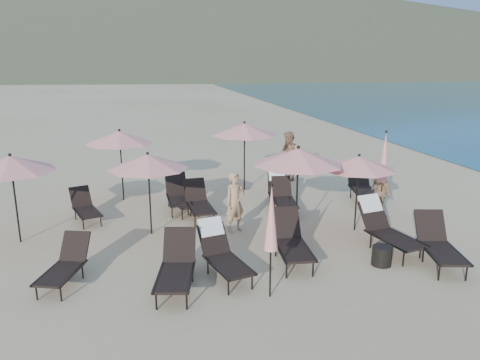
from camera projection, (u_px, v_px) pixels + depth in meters
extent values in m
plane|color=#D6BA8C|center=(304.00, 264.00, 10.49)|extent=(800.00, 800.00, 0.00)
cone|color=brown|center=(230.00, 20.00, 299.29)|extent=(690.00, 690.00, 55.00)
cone|color=brown|center=(388.00, 42.00, 358.28)|extent=(280.00, 280.00, 32.00)
cube|color=beige|center=(61.00, 33.00, 288.45)|extent=(18.00, 16.00, 38.00)
cube|color=black|center=(59.00, 274.00, 9.29)|extent=(0.91, 1.25, 0.05)
cube|color=black|center=(75.00, 246.00, 9.95)|extent=(0.68, 0.59, 0.58)
cylinder|color=black|center=(37.00, 292.00, 8.91)|extent=(0.03, 0.03, 0.32)
cylinder|color=black|center=(60.00, 270.00, 9.84)|extent=(0.03, 0.03, 0.32)
cylinder|color=black|center=(61.00, 294.00, 8.86)|extent=(0.03, 0.03, 0.32)
cylinder|color=black|center=(83.00, 271.00, 9.79)|extent=(0.03, 0.03, 0.32)
cube|color=black|center=(47.00, 272.00, 9.36)|extent=(0.44, 1.21, 0.04)
cube|color=black|center=(74.00, 273.00, 9.31)|extent=(0.44, 1.21, 0.04)
cube|color=black|center=(175.00, 278.00, 9.03)|extent=(0.93, 1.40, 0.05)
cube|color=black|center=(179.00, 245.00, 9.79)|extent=(0.75, 0.62, 0.66)
cylinder|color=black|center=(156.00, 301.00, 8.56)|extent=(0.04, 0.04, 0.37)
cylinder|color=black|center=(165.00, 274.00, 9.63)|extent=(0.04, 0.04, 0.37)
cylinder|color=black|center=(187.00, 300.00, 8.57)|extent=(0.04, 0.04, 0.37)
cylinder|color=black|center=(192.00, 273.00, 9.64)|extent=(0.04, 0.04, 0.37)
cube|color=black|center=(159.00, 276.00, 9.08)|extent=(0.35, 1.43, 0.04)
cube|color=black|center=(192.00, 276.00, 9.09)|extent=(0.35, 1.43, 0.04)
cube|color=black|center=(229.00, 266.00, 9.59)|extent=(0.89, 1.32, 0.05)
cube|color=black|center=(214.00, 239.00, 10.22)|extent=(0.71, 0.59, 0.62)
cylinder|color=black|center=(228.00, 287.00, 9.09)|extent=(0.04, 0.04, 0.34)
cylinder|color=black|center=(208.00, 266.00, 9.99)|extent=(0.04, 0.04, 0.34)
cylinder|color=black|center=(252.00, 281.00, 9.32)|extent=(0.04, 0.04, 0.34)
cylinder|color=black|center=(230.00, 262.00, 10.21)|extent=(0.04, 0.04, 0.34)
cube|color=black|center=(215.00, 267.00, 9.51)|extent=(0.36, 1.33, 0.04)
cube|color=black|center=(241.00, 262.00, 9.77)|extent=(0.36, 1.33, 0.04)
cube|color=white|center=(211.00, 227.00, 10.29)|extent=(0.59, 0.40, 0.37)
cube|color=black|center=(294.00, 250.00, 10.30)|extent=(0.80, 1.37, 0.05)
cube|color=black|center=(285.00, 223.00, 11.06)|extent=(0.72, 0.56, 0.68)
cylinder|color=black|center=(287.00, 270.00, 9.79)|extent=(0.04, 0.04, 0.37)
cylinder|color=black|center=(276.00, 249.00, 10.87)|extent=(0.04, 0.04, 0.37)
cylinder|color=black|center=(313.00, 268.00, 9.86)|extent=(0.04, 0.04, 0.37)
cylinder|color=black|center=(300.00, 248.00, 10.94)|extent=(0.04, 0.04, 0.37)
cube|color=black|center=(279.00, 250.00, 10.30)|extent=(0.18, 1.48, 0.04)
cube|color=black|center=(308.00, 248.00, 10.39)|extent=(0.18, 1.48, 0.04)
cube|color=black|center=(397.00, 240.00, 10.89)|extent=(0.91, 1.42, 0.05)
cube|color=black|center=(374.00, 215.00, 11.59)|extent=(0.76, 0.61, 0.68)
cylinder|color=black|center=(403.00, 259.00, 10.34)|extent=(0.04, 0.04, 0.37)
cylinder|color=black|center=(371.00, 241.00, 11.35)|extent=(0.04, 0.04, 0.37)
cylinder|color=black|center=(423.00, 254.00, 10.56)|extent=(0.04, 0.04, 0.37)
cylinder|color=black|center=(389.00, 237.00, 11.57)|extent=(0.04, 0.04, 0.37)
cube|color=black|center=(384.00, 241.00, 10.81)|extent=(0.31, 1.46, 0.04)
cube|color=black|center=(407.00, 236.00, 11.06)|extent=(0.31, 1.46, 0.04)
cube|color=white|center=(370.00, 203.00, 11.67)|extent=(0.64, 0.41, 0.41)
cube|color=black|center=(444.00, 253.00, 10.15)|extent=(0.96, 1.42, 0.05)
cube|color=black|center=(430.00, 226.00, 10.91)|extent=(0.77, 0.64, 0.67)
cylinder|color=black|center=(439.00, 272.00, 9.68)|extent=(0.04, 0.04, 0.37)
cylinder|color=black|center=(420.00, 251.00, 10.76)|extent=(0.04, 0.04, 0.37)
cylinder|color=black|center=(467.00, 273.00, 9.67)|extent=(0.04, 0.04, 0.37)
cylinder|color=black|center=(445.00, 251.00, 10.74)|extent=(0.04, 0.04, 0.37)
cube|color=black|center=(428.00, 252.00, 10.20)|extent=(0.40, 1.42, 0.04)
cube|color=black|center=(458.00, 252.00, 10.19)|extent=(0.40, 1.42, 0.04)
cube|color=black|center=(88.00, 212.00, 13.02)|extent=(0.88, 1.21, 0.05)
cube|color=black|center=(81.00, 197.00, 13.55)|extent=(0.66, 0.57, 0.56)
cylinder|color=black|center=(83.00, 224.00, 12.56)|extent=(0.03, 0.03, 0.31)
cylinder|color=black|center=(75.00, 215.00, 13.34)|extent=(0.03, 0.03, 0.31)
cylinder|color=black|center=(101.00, 221.00, 12.80)|extent=(0.03, 0.03, 0.31)
cylinder|color=black|center=(92.00, 212.00, 13.57)|extent=(0.03, 0.03, 0.31)
cube|color=black|center=(77.00, 213.00, 12.91)|extent=(0.42, 1.17, 0.04)
cube|color=black|center=(97.00, 210.00, 13.19)|extent=(0.42, 1.17, 0.04)
cube|color=black|center=(179.00, 200.00, 13.98)|extent=(0.66, 1.25, 0.05)
cube|color=black|center=(176.00, 183.00, 14.68)|extent=(0.65, 0.48, 0.64)
cylinder|color=black|center=(172.00, 212.00, 13.48)|extent=(0.04, 0.04, 0.35)
cylinder|color=black|center=(169.00, 201.00, 14.48)|extent=(0.04, 0.04, 0.35)
cylinder|color=black|center=(191.00, 211.00, 13.60)|extent=(0.04, 0.04, 0.35)
cylinder|color=black|center=(186.00, 200.00, 14.60)|extent=(0.04, 0.04, 0.35)
cube|color=black|center=(169.00, 200.00, 13.95)|extent=(0.06, 1.40, 0.04)
cube|color=black|center=(189.00, 199.00, 14.09)|extent=(0.06, 1.40, 0.04)
cube|color=black|center=(201.00, 208.00, 13.25)|extent=(0.72, 1.28, 0.05)
cube|color=black|center=(195.00, 190.00, 13.95)|extent=(0.67, 0.51, 0.64)
cylinder|color=black|center=(195.00, 221.00, 12.75)|extent=(0.04, 0.04, 0.35)
cylinder|color=black|center=(188.00, 209.00, 13.74)|extent=(0.04, 0.04, 0.35)
cylinder|color=black|center=(214.00, 219.00, 12.90)|extent=(0.04, 0.04, 0.35)
cylinder|color=black|center=(206.00, 208.00, 13.88)|extent=(0.04, 0.04, 0.35)
cube|color=black|center=(190.00, 208.00, 13.22)|extent=(0.13, 1.39, 0.04)
cube|color=black|center=(211.00, 206.00, 13.38)|extent=(0.13, 1.39, 0.04)
cube|color=black|center=(285.00, 203.00, 13.83)|extent=(0.76, 1.23, 0.05)
cube|color=black|center=(281.00, 186.00, 14.50)|extent=(0.65, 0.52, 0.59)
cylinder|color=black|center=(279.00, 214.00, 13.39)|extent=(0.03, 0.03, 0.33)
cylinder|color=black|center=(274.00, 203.00, 14.34)|extent=(0.03, 0.03, 0.33)
cylinder|color=black|center=(297.00, 213.00, 13.42)|extent=(0.03, 0.03, 0.33)
cylinder|color=black|center=(291.00, 203.00, 14.38)|extent=(0.03, 0.03, 0.33)
cube|color=black|center=(276.00, 202.00, 13.85)|extent=(0.23, 1.29, 0.04)
cube|color=black|center=(295.00, 202.00, 13.89)|extent=(0.23, 1.29, 0.04)
cube|color=black|center=(280.00, 198.00, 14.25)|extent=(0.80, 1.23, 0.05)
cube|color=black|center=(277.00, 183.00, 14.93)|extent=(0.66, 0.54, 0.59)
cylinder|color=black|center=(273.00, 209.00, 13.83)|extent=(0.03, 0.03, 0.32)
cylinder|color=black|center=(270.00, 199.00, 14.78)|extent=(0.03, 0.03, 0.32)
cylinder|color=black|center=(290.00, 208.00, 13.85)|extent=(0.03, 0.03, 0.32)
cylinder|color=black|center=(286.00, 199.00, 14.79)|extent=(0.03, 0.03, 0.32)
cube|color=black|center=(270.00, 198.00, 14.29)|extent=(0.28, 1.27, 0.04)
cube|color=black|center=(289.00, 198.00, 14.31)|extent=(0.28, 1.27, 0.04)
cube|color=white|center=(277.00, 175.00, 15.00)|extent=(0.56, 0.36, 0.35)
cube|color=black|center=(365.00, 192.00, 14.77)|extent=(0.94, 1.43, 0.06)
cube|color=black|center=(358.00, 175.00, 15.55)|extent=(0.77, 0.63, 0.68)
cylinder|color=black|center=(360.00, 203.00, 14.29)|extent=(0.04, 0.04, 0.37)
cylinder|color=black|center=(351.00, 193.00, 15.38)|extent=(0.04, 0.04, 0.37)
cylinder|color=black|center=(378.00, 203.00, 14.29)|extent=(0.04, 0.04, 0.37)
cylinder|color=black|center=(368.00, 193.00, 15.39)|extent=(0.04, 0.04, 0.37)
cube|color=black|center=(354.00, 191.00, 14.82)|extent=(0.35, 1.46, 0.04)
cube|color=black|center=(374.00, 191.00, 14.83)|extent=(0.35, 1.46, 0.04)
cube|color=black|center=(185.00, 203.00, 13.82)|extent=(0.84, 1.27, 0.05)
cube|color=black|center=(176.00, 187.00, 14.43)|extent=(0.68, 0.56, 0.60)
cylinder|color=black|center=(182.00, 214.00, 13.34)|extent=(0.03, 0.03, 0.33)
cylinder|color=black|center=(172.00, 204.00, 14.21)|extent=(0.03, 0.03, 0.33)
cylinder|color=black|center=(199.00, 212.00, 13.55)|extent=(0.03, 0.03, 0.33)
cylinder|color=black|center=(187.00, 202.00, 14.42)|extent=(0.03, 0.03, 0.33)
cube|color=black|center=(175.00, 203.00, 13.74)|extent=(0.32, 1.29, 0.04)
cube|color=black|center=(194.00, 201.00, 13.98)|extent=(0.32, 1.29, 0.04)
cylinder|color=black|center=(150.00, 197.00, 12.04)|extent=(0.04, 0.04, 2.04)
cone|color=pink|center=(148.00, 162.00, 11.81)|extent=(2.04, 2.04, 0.37)
sphere|color=black|center=(148.00, 153.00, 11.75)|extent=(0.08, 0.08, 0.08)
cylinder|color=black|center=(297.00, 196.00, 11.76)|extent=(0.05, 0.05, 2.24)
cone|color=pink|center=(298.00, 157.00, 11.50)|extent=(2.24, 2.24, 0.41)
sphere|color=black|center=(298.00, 147.00, 11.44)|extent=(0.09, 0.09, 0.09)
cylinder|color=black|center=(357.00, 195.00, 12.33)|extent=(0.04, 0.04, 1.95)
cone|color=pink|center=(359.00, 163.00, 12.11)|extent=(1.95, 1.95, 0.35)
sphere|color=black|center=(359.00, 155.00, 12.05)|extent=(0.07, 0.07, 0.07)
cylinder|color=black|center=(122.00, 167.00, 14.98)|extent=(0.05, 0.05, 2.16)
cone|color=pink|center=(120.00, 137.00, 14.73)|extent=(2.16, 2.16, 0.39)
sphere|color=black|center=(119.00, 130.00, 14.67)|extent=(0.08, 0.08, 0.08)
cylinder|color=black|center=(244.00, 158.00, 16.13)|extent=(0.05, 0.05, 2.24)
cone|color=pink|center=(244.00, 129.00, 15.87)|extent=(2.24, 2.24, 0.40)
sphere|color=black|center=(244.00, 122.00, 15.81)|extent=(0.09, 0.09, 0.09)
cylinder|color=black|center=(16.00, 202.00, 11.50)|extent=(0.04, 0.04, 2.12)
cone|color=pink|center=(11.00, 164.00, 11.26)|extent=(2.12, 2.12, 0.38)
sphere|color=black|center=(10.00, 155.00, 11.20)|extent=(0.08, 0.08, 0.08)
cylinder|color=black|center=(270.00, 273.00, 8.96)|extent=(0.04, 0.04, 0.98)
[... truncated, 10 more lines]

